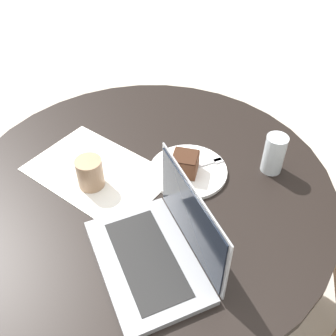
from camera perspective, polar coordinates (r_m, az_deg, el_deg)
ground_plane at (r=1.74m, az=-2.14°, el=-18.65°), size 12.00×12.00×0.00m
dining_table at (r=1.26m, az=-2.81°, el=-6.10°), size 1.10×1.10×0.70m
paper_document at (r=1.22m, az=-10.26°, el=-0.65°), size 0.49×0.45×0.00m
plate at (r=1.20m, az=2.94°, el=-0.44°), size 0.24×0.24×0.01m
cake_slice at (r=1.17m, az=2.47°, el=0.65°), size 0.08×0.08×0.06m
fork at (r=1.21m, az=5.01°, el=0.49°), size 0.16×0.10×0.00m
coffee_glass at (r=1.15m, az=-11.25°, el=-0.75°), size 0.08×0.08×0.10m
water_glass at (r=1.21m, az=15.14°, el=1.99°), size 0.06×0.06×0.13m
laptop at (r=0.97m, az=-1.47°, el=-11.74°), size 0.37×0.41×0.22m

